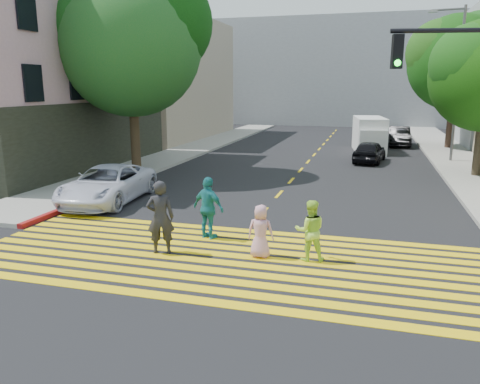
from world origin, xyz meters
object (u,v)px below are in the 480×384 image
at_px(tree_left, 132,37).
at_px(silver_car, 370,135).
at_px(white_van, 369,136).
at_px(tree_right_far, 458,57).
at_px(white_sedan, 107,184).
at_px(pedestrian_child, 261,231).
at_px(pedestrian_woman, 310,231).
at_px(dark_car_near, 369,151).
at_px(dark_car_parked, 399,136).
at_px(pedestrian_extra, 209,208).
at_px(pedestrian_man, 160,217).

relative_size(tree_left, silver_car, 2.06).
height_order(tree_left, white_van, tree_left).
bearing_deg(tree_right_far, white_sedan, -126.40).
xyz_separation_m(pedestrian_child, silver_car, (2.51, 26.50, -0.00)).
bearing_deg(tree_right_far, silver_car, 161.26).
bearing_deg(pedestrian_woman, pedestrian_child, -8.79).
relative_size(tree_right_far, white_van, 1.83).
bearing_deg(pedestrian_woman, dark_car_near, -108.74).
xyz_separation_m(white_sedan, white_van, (9.53, 17.59, 0.40)).
distance_m(dark_car_near, silver_car, 9.42).
distance_m(pedestrian_child, dark_car_parked, 26.23).
bearing_deg(pedestrian_extra, white_sedan, -10.08).
xyz_separation_m(tree_right_far, silver_car, (-5.47, 1.86, -5.62)).
bearing_deg(dark_car_near, pedestrian_child, 90.43).
distance_m(pedestrian_man, dark_car_parked, 27.20).
relative_size(tree_left, dark_car_parked, 2.28).
bearing_deg(pedestrian_man, white_sedan, -67.91).
distance_m(dark_car_near, dark_car_parked, 8.97).
bearing_deg(tree_right_far, pedestrian_extra, -112.60).
bearing_deg(pedestrian_woman, white_sedan, -40.78).
bearing_deg(dark_car_parked, pedestrian_extra, -105.80).
height_order(pedestrian_extra, silver_car, pedestrian_extra).
bearing_deg(tree_left, dark_car_near, 32.06).
distance_m(tree_left, dark_car_near, 14.66).
bearing_deg(tree_right_far, dark_car_parked, 160.90).
distance_m(pedestrian_man, pedestrian_extra, 1.71).
bearing_deg(tree_right_far, pedestrian_man, -112.96).
relative_size(pedestrian_woman, white_sedan, 0.32).
relative_size(pedestrian_child, white_van, 0.28).
distance_m(pedestrian_woman, white_van, 21.75).
bearing_deg(white_van, pedestrian_woman, -100.41).
distance_m(tree_left, tree_right_far, 22.25).
distance_m(pedestrian_woman, silver_car, 26.41).
distance_m(tree_left, pedestrian_extra, 12.68).
bearing_deg(white_sedan, dark_car_parked, 57.34).
bearing_deg(silver_car, pedestrian_man, 83.05).
height_order(tree_left, silver_car, tree_left).
xyz_separation_m(tree_right_far, pedestrian_woman, (-6.72, -24.52, -5.53)).
relative_size(tree_right_far, white_sedan, 1.87).
height_order(tree_left, tree_right_far, tree_left).
bearing_deg(tree_right_far, pedestrian_child, -107.95).
distance_m(tree_right_far, pedestrian_child, 26.51).
bearing_deg(white_van, silver_car, 82.44).
height_order(tree_left, white_sedan, tree_left).
bearing_deg(dark_car_parked, pedestrian_woman, -98.65).
distance_m(tree_right_far, dark_car_parked, 6.66).
xyz_separation_m(pedestrian_woman, silver_car, (1.25, 26.38, -0.09)).
height_order(silver_car, dark_car_parked, dark_car_parked).
relative_size(pedestrian_man, pedestrian_woman, 1.25).
relative_size(tree_left, dark_car_near, 2.63).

